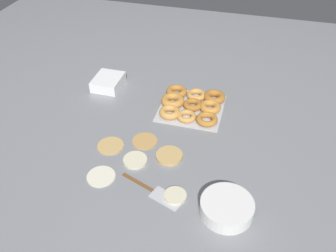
{
  "coord_description": "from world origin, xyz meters",
  "views": [
    {
      "loc": [
        -0.37,
        1.06,
        1.01
      ],
      "look_at": [
        -0.06,
        -0.08,
        0.04
      ],
      "focal_mm": 38.0,
      "sensor_mm": 36.0,
      "label": 1
    }
  ],
  "objects_px": {
    "pancake_1": "(101,176)",
    "pancake_0": "(169,156)",
    "pancake_3": "(145,141)",
    "batter_bowl": "(227,208)",
    "spatula": "(160,194)",
    "container_stack": "(108,82)",
    "pancake_2": "(135,160)",
    "donut_tray": "(191,104)",
    "pancake_5": "(175,196)",
    "pancake_4": "(111,145)"
  },
  "relations": [
    {
      "from": "pancake_1",
      "to": "pancake_0",
      "type": "bearing_deg",
      "value": -142.3
    },
    {
      "from": "pancake_3",
      "to": "batter_bowl",
      "type": "height_order",
      "value": "batter_bowl"
    },
    {
      "from": "pancake_3",
      "to": "spatula",
      "type": "relative_size",
      "value": 0.41
    },
    {
      "from": "pancake_0",
      "to": "container_stack",
      "type": "bearing_deg",
      "value": -43.82
    },
    {
      "from": "pancake_0",
      "to": "pancake_2",
      "type": "distance_m",
      "value": 0.14
    },
    {
      "from": "pancake_1",
      "to": "donut_tray",
      "type": "height_order",
      "value": "donut_tray"
    },
    {
      "from": "pancake_1",
      "to": "pancake_5",
      "type": "xyz_separation_m",
      "value": [
        -0.3,
        0.02,
        0.0
      ]
    },
    {
      "from": "pancake_0",
      "to": "spatula",
      "type": "xyz_separation_m",
      "value": [
        -0.02,
        0.2,
        -0.0
      ]
    },
    {
      "from": "pancake_3",
      "to": "pancake_2",
      "type": "bearing_deg",
      "value": 90.06
    },
    {
      "from": "batter_bowl",
      "to": "container_stack",
      "type": "distance_m",
      "value": 0.94
    },
    {
      "from": "batter_bowl",
      "to": "container_stack",
      "type": "height_order",
      "value": "container_stack"
    },
    {
      "from": "donut_tray",
      "to": "batter_bowl",
      "type": "height_order",
      "value": "batter_bowl"
    },
    {
      "from": "batter_bowl",
      "to": "pancake_0",
      "type": "bearing_deg",
      "value": -39.14
    },
    {
      "from": "pancake_1",
      "to": "batter_bowl",
      "type": "height_order",
      "value": "batter_bowl"
    },
    {
      "from": "pancake_1",
      "to": "batter_bowl",
      "type": "bearing_deg",
      "value": 175.31
    },
    {
      "from": "pancake_0",
      "to": "spatula",
      "type": "height_order",
      "value": "pancake_0"
    },
    {
      "from": "donut_tray",
      "to": "batter_bowl",
      "type": "bearing_deg",
      "value": 113.6
    },
    {
      "from": "spatula",
      "to": "container_stack",
      "type": "bearing_deg",
      "value": 146.57
    },
    {
      "from": "pancake_2",
      "to": "pancake_4",
      "type": "relative_size",
      "value": 0.87
    },
    {
      "from": "pancake_0",
      "to": "spatula",
      "type": "distance_m",
      "value": 0.2
    },
    {
      "from": "batter_bowl",
      "to": "spatula",
      "type": "relative_size",
      "value": 0.71
    },
    {
      "from": "spatula",
      "to": "pancake_0",
      "type": "bearing_deg",
      "value": 115.23
    },
    {
      "from": "pancake_0",
      "to": "pancake_3",
      "type": "bearing_deg",
      "value": -25.67
    },
    {
      "from": "pancake_2",
      "to": "batter_bowl",
      "type": "height_order",
      "value": "batter_bowl"
    },
    {
      "from": "pancake_2",
      "to": "pancake_3",
      "type": "relative_size",
      "value": 0.9
    },
    {
      "from": "donut_tray",
      "to": "spatula",
      "type": "height_order",
      "value": "donut_tray"
    },
    {
      "from": "pancake_1",
      "to": "container_stack",
      "type": "relative_size",
      "value": 0.69
    },
    {
      "from": "batter_bowl",
      "to": "pancake_5",
      "type": "bearing_deg",
      "value": -6.51
    },
    {
      "from": "pancake_4",
      "to": "pancake_2",
      "type": "bearing_deg",
      "value": 156.27
    },
    {
      "from": "container_stack",
      "to": "pancake_3",
      "type": "bearing_deg",
      "value": 131.0
    },
    {
      "from": "pancake_5",
      "to": "container_stack",
      "type": "bearing_deg",
      "value": -50.04
    },
    {
      "from": "pancake_2",
      "to": "pancake_1",
      "type": "bearing_deg",
      "value": 49.32
    },
    {
      "from": "pancake_1",
      "to": "container_stack",
      "type": "height_order",
      "value": "container_stack"
    },
    {
      "from": "spatula",
      "to": "pancake_3",
      "type": "bearing_deg",
      "value": 139.1
    },
    {
      "from": "pancake_0",
      "to": "pancake_4",
      "type": "distance_m",
      "value": 0.25
    },
    {
      "from": "pancake_5",
      "to": "spatula",
      "type": "relative_size",
      "value": 0.32
    },
    {
      "from": "pancake_3",
      "to": "container_stack",
      "type": "height_order",
      "value": "container_stack"
    },
    {
      "from": "pancake_4",
      "to": "batter_bowl",
      "type": "relative_size",
      "value": 0.61
    },
    {
      "from": "pancake_4",
      "to": "spatula",
      "type": "distance_m",
      "value": 0.33
    },
    {
      "from": "donut_tray",
      "to": "container_stack",
      "type": "height_order",
      "value": "container_stack"
    },
    {
      "from": "batter_bowl",
      "to": "container_stack",
      "type": "bearing_deg",
      "value": -42.16
    },
    {
      "from": "pancake_4",
      "to": "pancake_0",
      "type": "bearing_deg",
      "value": -179.64
    },
    {
      "from": "donut_tray",
      "to": "spatula",
      "type": "bearing_deg",
      "value": 90.52
    },
    {
      "from": "pancake_2",
      "to": "container_stack",
      "type": "bearing_deg",
      "value": -56.79
    },
    {
      "from": "pancake_1",
      "to": "pancake_3",
      "type": "relative_size",
      "value": 1.02
    },
    {
      "from": "batter_bowl",
      "to": "donut_tray",
      "type": "bearing_deg",
      "value": -66.4
    },
    {
      "from": "batter_bowl",
      "to": "spatula",
      "type": "height_order",
      "value": "batter_bowl"
    },
    {
      "from": "pancake_3",
      "to": "container_stack",
      "type": "distance_m",
      "value": 0.48
    },
    {
      "from": "pancake_3",
      "to": "donut_tray",
      "type": "height_order",
      "value": "donut_tray"
    },
    {
      "from": "pancake_1",
      "to": "pancake_3",
      "type": "bearing_deg",
      "value": -112.81
    }
  ]
}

